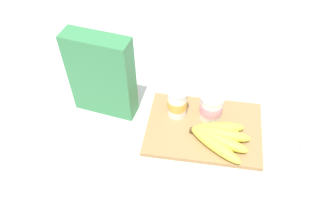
{
  "coord_description": "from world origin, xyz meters",
  "views": [
    {
      "loc": [
        -0.01,
        -0.68,
        0.82
      ],
      "look_at": [
        -0.11,
        0.0,
        0.07
      ],
      "focal_mm": 36.25,
      "sensor_mm": 36.0,
      "label": 1
    }
  ],
  "objects": [
    {
      "name": "yogurt_cup_front",
      "position": [
        -0.09,
        0.04,
        0.06
      ],
      "size": [
        0.06,
        0.06,
        0.1
      ],
      "color": "white",
      "rests_on": "cutting_board"
    },
    {
      "name": "banana_bunch",
      "position": [
        0.04,
        -0.05,
        0.03
      ],
      "size": [
        0.19,
        0.17,
        0.04
      ],
      "color": "yellow",
      "rests_on": "cutting_board"
    },
    {
      "name": "ground_plane",
      "position": [
        0.0,
        0.0,
        0.0
      ],
      "size": [
        2.4,
        2.4,
        0.0
      ],
      "primitive_type": "plane",
      "color": "silver"
    },
    {
      "name": "cereal_box",
      "position": [
        -0.32,
        0.05,
        0.14
      ],
      "size": [
        0.21,
        0.1,
        0.28
      ],
      "primitive_type": "cube",
      "rotation": [
        0.0,
        0.0,
        2.98
      ],
      "color": "#38844C",
      "rests_on": "ground_plane"
    },
    {
      "name": "yogurt_cup_back",
      "position": [
        0.02,
        0.05,
        0.06
      ],
      "size": [
        0.07,
        0.07,
        0.09
      ],
      "color": "white",
      "rests_on": "cutting_board"
    },
    {
      "name": "spoon",
      "position": [
        0.28,
        -0.04,
        0.01
      ],
      "size": [
        0.09,
        0.12,
        0.01
      ],
      "color": "silver",
      "rests_on": "ground_plane"
    },
    {
      "name": "cutting_board",
      "position": [
        0.0,
        0.0,
        0.01
      ],
      "size": [
        0.35,
        0.25,
        0.02
      ],
      "primitive_type": "cube",
      "color": "#A37A4C",
      "rests_on": "ground_plane"
    }
  ]
}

